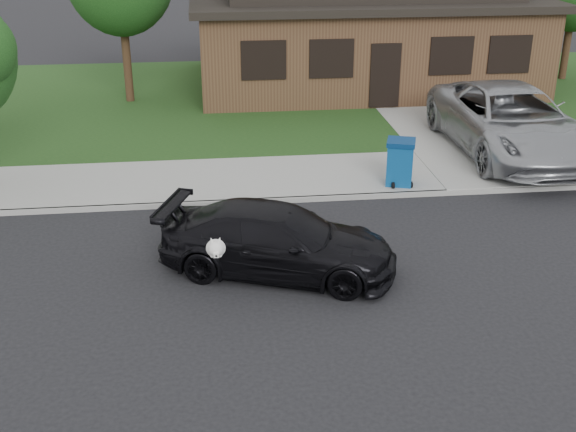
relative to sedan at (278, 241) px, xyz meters
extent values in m
plane|color=black|center=(0.70, -0.09, -0.65)|extent=(120.00, 120.00, 0.00)
cube|color=gray|center=(0.70, 4.91, -0.59)|extent=(60.00, 3.00, 0.12)
cube|color=gray|center=(0.70, 3.41, -0.59)|extent=(60.00, 0.12, 0.12)
cube|color=#193814|center=(0.70, 12.91, -0.58)|extent=(60.00, 13.00, 0.13)
cube|color=gray|center=(6.70, 9.91, -0.58)|extent=(4.50, 13.00, 0.14)
imported|color=black|center=(0.01, 0.01, 0.00)|extent=(4.81, 3.20, 1.30)
ellipsoid|color=white|center=(-1.17, -0.82, 0.31)|extent=(0.34, 0.40, 0.30)
sphere|color=white|center=(-1.17, -1.05, 0.41)|extent=(0.26, 0.26, 0.26)
cube|color=white|center=(-1.17, -1.18, 0.37)|extent=(0.09, 0.12, 0.08)
sphere|color=black|center=(-1.17, -1.24, 0.37)|extent=(0.04, 0.04, 0.04)
cone|color=white|center=(-1.24, -1.00, 0.55)|extent=(0.11, 0.11, 0.14)
cone|color=white|center=(-1.10, -1.00, 0.55)|extent=(0.11, 0.11, 0.14)
imported|color=#9FA1A5|center=(6.97, 5.93, 0.38)|extent=(3.02, 6.45, 1.79)
cube|color=navy|center=(3.41, 4.00, -0.03)|extent=(0.77, 0.77, 1.00)
cube|color=navy|center=(3.41, 4.00, 0.53)|extent=(0.84, 0.84, 0.11)
cylinder|color=black|center=(3.19, 3.69, -0.45)|extent=(0.10, 0.17, 0.16)
cylinder|color=black|center=(3.64, 3.69, -0.45)|extent=(0.10, 0.17, 0.16)
cube|color=#422B1C|center=(4.70, 14.91, 0.98)|extent=(12.00, 8.00, 3.00)
cube|color=black|center=(4.70, 10.88, 0.58)|extent=(1.00, 0.06, 2.10)
cube|color=black|center=(0.70, 10.88, 1.18)|extent=(1.30, 0.05, 1.10)
cube|color=black|center=(2.90, 10.88, 1.18)|extent=(1.30, 0.05, 1.10)
cube|color=black|center=(6.90, 10.88, 1.18)|extent=(1.30, 0.05, 1.10)
cube|color=black|center=(8.90, 10.88, 1.18)|extent=(1.30, 0.05, 1.10)
cylinder|color=#332114|center=(-3.80, 12.91, 0.72)|extent=(0.28, 0.28, 2.48)
cylinder|color=#332114|center=(12.70, 14.41, 0.49)|extent=(0.28, 0.28, 2.03)
camera|label=1|loc=(-1.24, -12.15, 5.86)|focal=45.00mm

